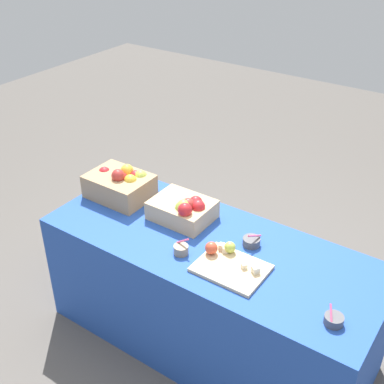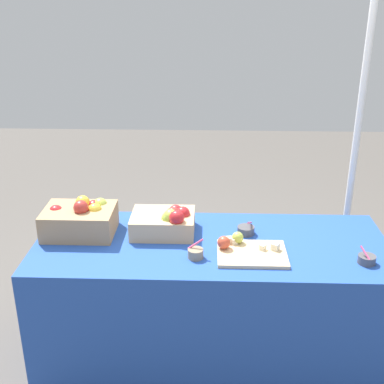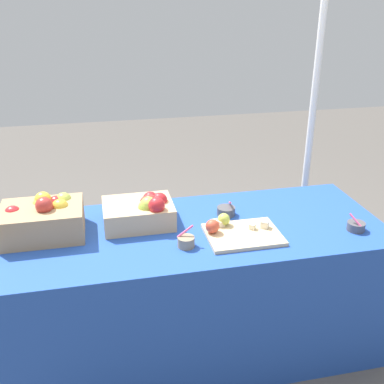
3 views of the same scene
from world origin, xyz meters
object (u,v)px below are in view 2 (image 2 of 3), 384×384
at_px(sample_bowl_mid, 246,230).
at_px(sample_bowl_near, 367,259).
at_px(cutting_board_front, 247,250).
at_px(tent_pole, 353,165).
at_px(apple_crate_left, 81,218).
at_px(apple_crate_middle, 166,221).
at_px(sample_bowl_far, 196,253).

bearing_deg(sample_bowl_mid, sample_bowl_near, -27.30).
xyz_separation_m(cutting_board_front, sample_bowl_near, (0.59, -0.08, 0.00)).
bearing_deg(tent_pole, sample_bowl_mid, -143.96).
bearing_deg(apple_crate_left, cutting_board_front, -12.73).
height_order(apple_crate_left, apple_crate_middle, apple_crate_left).
xyz_separation_m(apple_crate_left, sample_bowl_mid, (0.92, 0.02, -0.06)).
height_order(apple_crate_middle, tent_pole, tent_pole).
bearing_deg(apple_crate_middle, apple_crate_left, -178.41).
height_order(sample_bowl_mid, tent_pole, tent_pole).
height_order(apple_crate_middle, sample_bowl_mid, apple_crate_middle).
relative_size(apple_crate_middle, tent_pole, 0.18).
bearing_deg(sample_bowl_near, apple_crate_middle, 163.93).
bearing_deg(cutting_board_front, tent_pole, 45.93).
xyz_separation_m(sample_bowl_near, sample_bowl_far, (-0.85, 0.02, 0.00)).
relative_size(sample_bowl_mid, tent_pole, 0.05).
xyz_separation_m(sample_bowl_far, tent_pole, (0.97, 0.78, 0.21)).
relative_size(sample_bowl_near, sample_bowl_mid, 0.86).
xyz_separation_m(apple_crate_left, apple_crate_middle, (0.47, 0.01, -0.02)).
bearing_deg(sample_bowl_far, apple_crate_middle, 122.41).
bearing_deg(tent_pole, sample_bowl_far, -141.07).
bearing_deg(sample_bowl_mid, cutting_board_front, -92.49).
height_order(sample_bowl_mid, sample_bowl_far, sample_bowl_far).
distance_m(sample_bowl_mid, sample_bowl_far, 0.39).
bearing_deg(sample_bowl_far, sample_bowl_near, -1.56).
bearing_deg(tent_pole, apple_crate_left, -162.03).
distance_m(apple_crate_left, apple_crate_middle, 0.47).
height_order(apple_crate_left, sample_bowl_far, apple_crate_left).
distance_m(cutting_board_front, tent_pole, 1.04).
relative_size(apple_crate_left, cutting_board_front, 1.09).
bearing_deg(apple_crate_middle, sample_bowl_near, -16.07).
bearing_deg(apple_crate_middle, sample_bowl_mid, 0.52).
xyz_separation_m(sample_bowl_mid, sample_bowl_far, (-0.27, -0.28, 0.00)).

